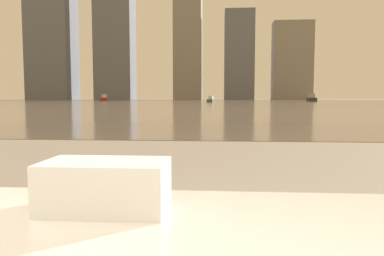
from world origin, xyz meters
TOP-DOWN VIEW (x-y plane):
  - towel_stack at (-0.02, 0.86)m, footprint 0.30×0.17m
  - harbor_water at (0.00, 62.00)m, footprint 180.00×110.00m
  - harbor_boat_1 at (-23.76, 76.86)m, footprint 2.10×3.96m
  - harbor_boat_2 at (17.86, 73.04)m, footprint 1.67×4.08m
  - harbor_boat_3 at (-1.10, 60.26)m, footprint 1.29×2.76m
  - skyline_tower_0 at (-53.34, 118.00)m, footprint 13.59×11.12m
  - skyline_tower_1 at (-32.80, 118.00)m, footprint 11.60×9.04m
  - skyline_tower_2 at (-9.56, 118.00)m, footprint 8.45×10.07m
  - skyline_tower_3 at (6.21, 118.00)m, footprint 8.89×10.98m
  - skyline_tower_4 at (22.49, 118.00)m, footprint 11.91×6.10m

SIDE VIEW (x-z plane):
  - harbor_water at x=0.00m, z-range 0.00..0.01m
  - harbor_boat_3 at x=-1.10m, z-range -0.14..0.86m
  - harbor_boat_1 at x=-23.76m, z-range -0.20..1.22m
  - harbor_boat_2 at x=17.86m, z-range -0.21..1.28m
  - towel_stack at x=-0.02m, z-range 0.56..0.68m
  - skyline_tower_4 at x=22.49m, z-range 0.00..23.74m
  - skyline_tower_3 at x=6.21m, z-range 0.00..26.90m
  - skyline_tower_1 at x=-32.80m, z-range 0.00..40.26m
  - skyline_tower_2 at x=-9.56m, z-range 0.00..41.71m
  - skyline_tower_0 at x=-53.34m, z-range 0.00..53.10m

